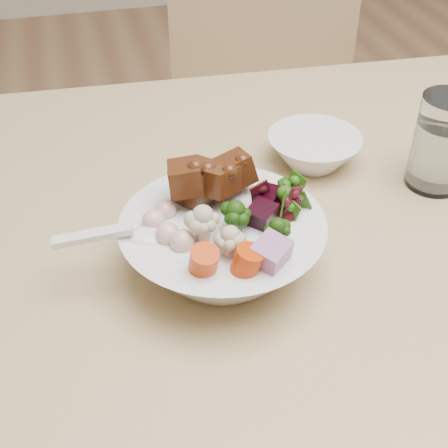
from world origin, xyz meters
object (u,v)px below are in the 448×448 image
object	(u,v)px
food_bowl	(224,241)
side_bowl	(314,150)
chair_far	(267,98)
water_glass	(441,146)

from	to	relation	value
food_bowl	side_bowl	distance (m)	0.25
chair_far	water_glass	world-z (taller)	chair_far
water_glass	chair_far	bearing A→B (deg)	92.10
chair_far	water_glass	size ratio (longest dim) A/B	7.57
chair_far	food_bowl	world-z (taller)	chair_far
side_bowl	chair_far	bearing A→B (deg)	78.20
water_glass	side_bowl	distance (m)	0.17
chair_far	food_bowl	bearing A→B (deg)	-101.22
chair_far	food_bowl	distance (m)	0.82
side_bowl	water_glass	bearing A→B (deg)	-31.66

